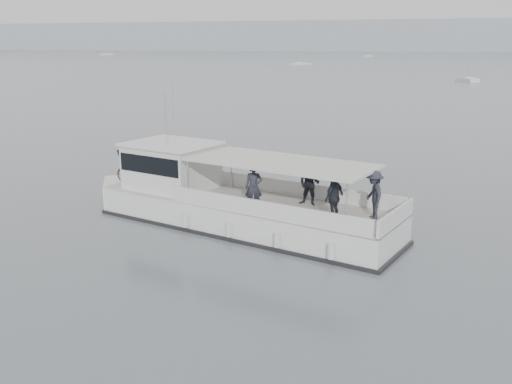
# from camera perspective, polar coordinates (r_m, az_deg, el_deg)

# --- Properties ---
(ground) EXTENTS (1400.00, 1400.00, 0.00)m
(ground) POSITION_cam_1_polar(r_m,az_deg,el_deg) (25.67, -8.53, -2.68)
(ground) COLOR slate
(ground) RESTS_ON ground
(headland) EXTENTS (1400.00, 90.00, 28.00)m
(headland) POSITION_cam_1_polar(r_m,az_deg,el_deg) (582.20, 16.46, 14.73)
(headland) COLOR #939EA8
(headland) RESTS_ON ground
(tour_boat) EXTENTS (14.99, 7.16, 6.31)m
(tour_boat) POSITION_cam_1_polar(r_m,az_deg,el_deg) (24.66, -3.68, -0.76)
(tour_boat) COLOR white
(tour_boat) RESTS_ON ground
(moored_fleet) EXTENTS (379.81, 327.31, 10.64)m
(moored_fleet) POSITION_cam_1_polar(r_m,az_deg,el_deg) (220.57, 9.31, 12.61)
(moored_fleet) COLOR white
(moored_fleet) RESTS_ON ground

